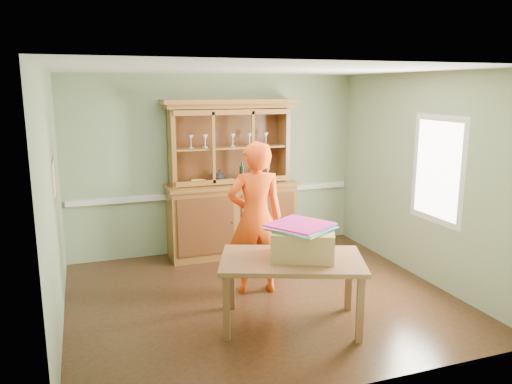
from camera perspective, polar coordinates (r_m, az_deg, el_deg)
name	(u,v)px	position (r m, az deg, el deg)	size (l,w,h in m)	color
floor	(261,297)	(6.20, 0.55, -11.96)	(4.50, 4.50, 0.00)	#402414
ceiling	(261,69)	(5.67, 0.60, 13.84)	(4.50, 4.50, 0.00)	white
wall_back	(216,164)	(7.67, -4.57, 3.18)	(4.50, 4.50, 0.00)	gray
wall_left	(53,204)	(5.46, -22.22, -1.25)	(4.00, 4.00, 0.00)	gray
wall_right	(422,177)	(6.88, 18.47, 1.59)	(4.00, 4.00, 0.00)	gray
wall_front	(348,237)	(4.02, 10.43, -5.03)	(4.50, 4.50, 0.00)	gray
chair_rail	(217,193)	(7.72, -4.47, -0.15)	(4.41, 0.05, 0.08)	silver
framed_map	(54,179)	(5.71, -22.05, 1.37)	(0.03, 0.60, 0.46)	#352615
window_panel	(437,170)	(6.61, 20.00, 2.41)	(0.03, 0.96, 1.36)	silver
china_hutch	(231,201)	(7.56, -2.85, -1.04)	(1.99, 0.66, 2.34)	brown
dining_table	(292,266)	(5.33, 4.12, -8.46)	(1.71, 1.37, 0.74)	brown
cardboard_box	(303,243)	(5.30, 5.41, -5.86)	(0.64, 0.52, 0.30)	#A68555
kite_stack	(301,227)	(5.27, 5.19, -3.96)	(0.77, 0.77, 0.05)	yellow
person	(256,218)	(6.08, -0.05, -3.02)	(0.69, 0.45, 1.88)	#FA4B0F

